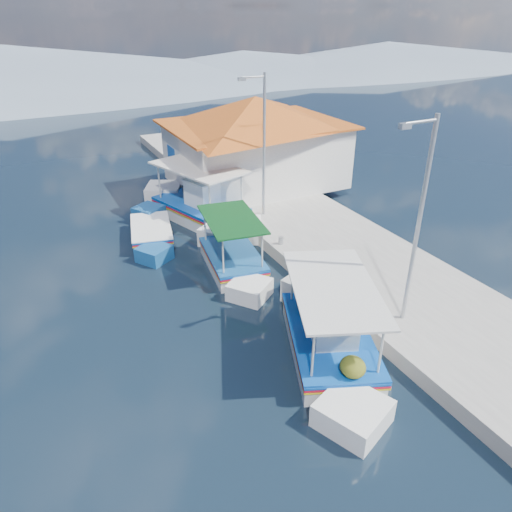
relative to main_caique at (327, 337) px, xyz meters
name	(u,v)px	position (x,y,z in m)	size (l,w,h in m)	color
ground	(307,431)	(-2.05, -2.25, -0.47)	(160.00, 160.00, 0.00)	black
quay	(355,260)	(3.85, 3.75, -0.22)	(5.00, 44.00, 0.50)	#A6A39C
bollards	(320,271)	(1.75, 3.00, 0.18)	(0.20, 17.20, 0.30)	#A5A8AD
main_caique	(327,337)	(0.00, 0.00, 0.00)	(3.99, 6.91, 2.46)	silver
caique_green_canopy	(231,259)	(-0.40, 5.73, -0.14)	(2.39, 6.01, 2.27)	silver
caique_blue_hull	(151,233)	(-2.44, 9.52, -0.21)	(2.37, 5.29, 0.96)	#164C87
caique_far	(201,208)	(0.25, 10.65, 0.04)	(3.92, 7.58, 2.79)	silver
harbor_building	(255,140)	(4.14, 12.75, 2.30)	(10.49, 10.49, 4.40)	white
lamp_post_near	(418,215)	(2.45, -0.25, 3.38)	(1.21, 0.14, 6.00)	#A5A8AD
lamp_post_far	(262,140)	(2.45, 8.75, 3.38)	(1.21, 0.14, 6.00)	#A5A8AD
mountain_ridge	(104,69)	(4.49, 53.75, 1.57)	(171.40, 96.00, 5.50)	gray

